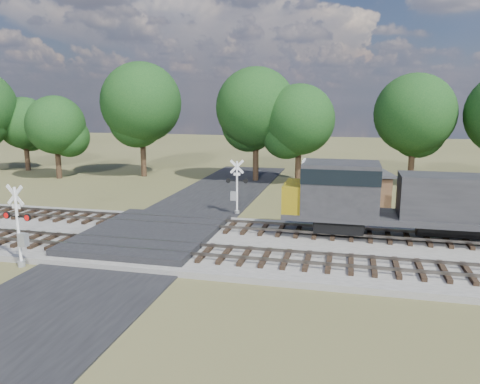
# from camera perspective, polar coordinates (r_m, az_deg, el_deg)

# --- Properties ---
(ground) EXTENTS (160.00, 160.00, 0.00)m
(ground) POSITION_cam_1_polar(r_m,az_deg,el_deg) (26.55, -11.23, -6.11)
(ground) COLOR #494927
(ground) RESTS_ON ground
(ballast_bed) EXTENTS (140.00, 10.00, 0.30)m
(ballast_bed) POSITION_cam_1_polar(r_m,az_deg,el_deg) (24.72, 11.05, -7.03)
(ballast_bed) COLOR gray
(ballast_bed) RESTS_ON ground
(road) EXTENTS (7.00, 60.00, 0.08)m
(road) POSITION_cam_1_polar(r_m,az_deg,el_deg) (26.54, -11.24, -6.02)
(road) COLOR black
(road) RESTS_ON ground
(crossing_panel) EXTENTS (7.00, 9.00, 0.62)m
(crossing_panel) POSITION_cam_1_polar(r_m,az_deg,el_deg) (26.90, -10.82, -5.16)
(crossing_panel) COLOR #262628
(crossing_panel) RESTS_ON ground
(track_near) EXTENTS (140.00, 2.60, 0.33)m
(track_near) POSITION_cam_1_polar(r_m,az_deg,el_deg) (23.53, -6.31, -7.16)
(track_near) COLOR black
(track_near) RESTS_ON ballast_bed
(track_far) EXTENTS (140.00, 2.60, 0.33)m
(track_far) POSITION_cam_1_polar(r_m,az_deg,el_deg) (28.08, -2.89, -4.07)
(track_far) COLOR black
(track_far) RESTS_ON ballast_bed
(crossing_signal_near) EXTENTS (1.59, 0.37, 3.96)m
(crossing_signal_near) POSITION_cam_1_polar(r_m,az_deg,el_deg) (24.28, -25.25, -4.56)
(crossing_signal_near) COLOR silver
(crossing_signal_near) RESTS_ON ground
(crossing_signal_far) EXTENTS (1.54, 0.35, 3.82)m
(crossing_signal_far) POSITION_cam_1_polar(r_m,az_deg,el_deg) (32.07, -0.51, 0.02)
(crossing_signal_far) COLOR silver
(crossing_signal_far) RESTS_ON ground
(equipment_shed) EXTENTS (5.09, 5.09, 2.93)m
(equipment_shed) POSITION_cam_1_polar(r_m,az_deg,el_deg) (33.77, 13.92, 0.07)
(equipment_shed) COLOR #4D3121
(equipment_shed) RESTS_ON ground
(treeline) EXTENTS (79.68, 10.31, 11.68)m
(treeline) POSITION_cam_1_polar(r_m,az_deg,el_deg) (43.69, 8.19, 9.61)
(treeline) COLOR black
(treeline) RESTS_ON ground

